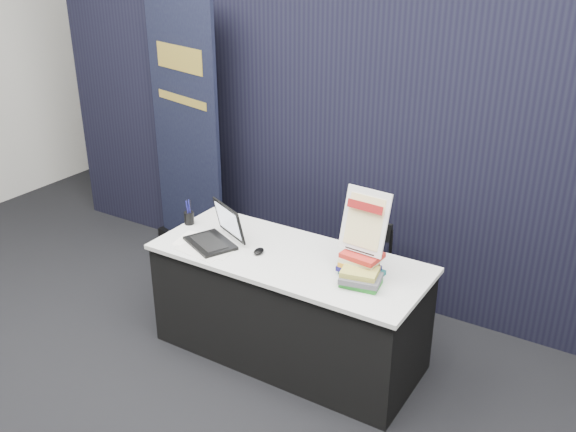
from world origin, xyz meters
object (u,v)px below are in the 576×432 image
Objects in this scene: book_stack_tall at (360,264)px; pullup_banner at (186,147)px; laptop at (214,234)px; display_table at (289,306)px; stacking_chair at (359,271)px; book_stack_short at (359,278)px; info_sign at (365,222)px.

pullup_banner is (-2.03, 0.82, 0.16)m from book_stack_tall.
laptop is 1.85× the size of book_stack_tall.
stacking_chair is (0.24, 0.56, 0.06)m from display_table.
book_stack_tall is at bearing -66.58° from stacking_chair.
info_sign reaches higher than book_stack_short.
laptop is 1.39m from pullup_banner.
book_stack_tall reaches higher than book_stack_short.
book_stack_short is 0.11× the size of pullup_banner.
pullup_banner is at bearing 169.44° from stacking_chair.
display_table is 4.37× the size of laptop.
pullup_banner is at bearing 162.35° from laptop.
book_stack_short is at bearing -9.49° from display_table.
book_stack_short is 0.32× the size of stacking_chair.
stacking_chair is at bearing 114.99° from book_stack_short.
book_stack_tall is 0.13m from book_stack_short.
stacking_chair is (1.78, -0.27, -0.55)m from pullup_banner.
info_sign reaches higher than book_stack_tall.
stacking_chair is at bearing 65.59° from laptop.
laptop is at bearing -168.02° from info_sign.
laptop is at bearing -179.94° from book_stack_short.
laptop reaches higher than book_stack_short.
laptop is 1.07m from info_sign.
book_stack_short is 0.64× the size of info_sign.
info_sign reaches higher than stacking_chair.
display_table is 0.69m from book_stack_short.
display_table is 0.62m from stacking_chair.
stacking_chair is (-0.31, 0.66, -0.36)m from book_stack_short.
book_stack_short reaches higher than display_table.
laptop is at bearing -141.19° from stacking_chair.
pullup_banner reaches higher than book_stack_short.
book_stack_short reaches higher than stacking_chair.
info_sign is 0.86m from stacking_chair.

